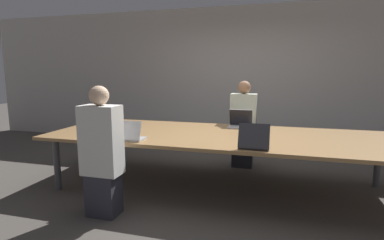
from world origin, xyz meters
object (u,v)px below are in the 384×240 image
(person_far_center, at_px, (243,126))
(stapler, at_px, (245,135))
(person_near_left, at_px, (102,154))
(laptop_near_left, at_px, (128,134))
(laptop_near_midright, at_px, (254,141))
(cup_near_left, at_px, (108,135))
(laptop_far_center, at_px, (240,122))

(person_far_center, relative_size, stapler, 9.05)
(person_far_center, height_order, person_near_left, person_far_center)
(person_far_center, xyz_separation_m, laptop_near_left, (-1.16, -1.63, 0.13))
(person_near_left, bearing_deg, laptop_near_midright, -164.01)
(cup_near_left, bearing_deg, stapler, 18.17)
(laptop_near_left, height_order, cup_near_left, laptop_near_left)
(person_far_center, relative_size, laptop_near_midright, 4.37)
(laptop_near_left, xyz_separation_m, stapler, (1.30, 0.51, -0.04))
(person_far_center, bearing_deg, stapler, -82.90)
(person_near_left, bearing_deg, cup_near_left, -66.81)
(laptop_near_left, distance_m, cup_near_left, 0.26)
(laptop_near_left, bearing_deg, cup_near_left, 1.38)
(person_far_center, distance_m, stapler, 1.13)
(person_near_left, distance_m, stapler, 1.67)
(laptop_near_midright, height_order, stapler, laptop_near_midright)
(laptop_far_center, bearing_deg, stapler, -78.58)
(laptop_far_center, relative_size, laptop_near_midright, 1.05)
(laptop_far_center, height_order, person_near_left, person_near_left)
(cup_near_left, bearing_deg, laptop_near_left, 1.38)
(laptop_far_center, bearing_deg, person_near_left, -127.68)
(person_near_left, height_order, cup_near_left, person_near_left)
(stapler, bearing_deg, laptop_near_left, -128.26)
(laptop_near_midright, relative_size, person_near_left, 0.23)
(laptop_far_center, xyz_separation_m, person_far_center, (-0.00, 0.45, -0.13))
(stapler, bearing_deg, person_near_left, -115.16)
(stapler, bearing_deg, cup_near_left, -131.34)
(person_far_center, bearing_deg, cup_near_left, -131.09)
(person_near_left, xyz_separation_m, cup_near_left, (-0.18, 0.43, 0.10))
(person_far_center, xyz_separation_m, cup_near_left, (-1.42, -1.63, 0.10))
(laptop_far_center, bearing_deg, cup_near_left, -140.40)
(laptop_near_midright, xyz_separation_m, laptop_near_left, (-1.44, 0.00, -0.01))
(laptop_far_center, distance_m, person_far_center, 0.47)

